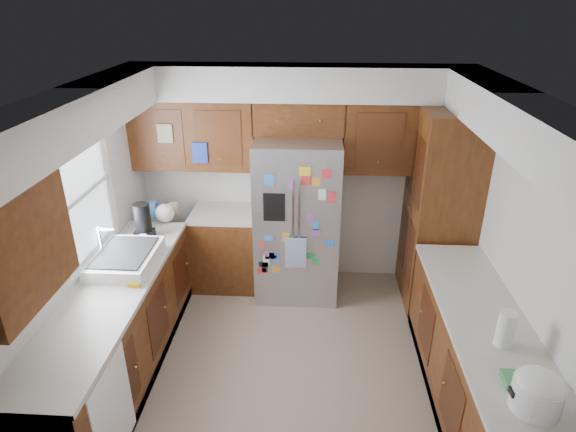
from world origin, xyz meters
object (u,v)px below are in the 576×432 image
(paper_towel, at_px, (506,329))
(pantry, at_px, (439,210))
(fridge, at_px, (297,219))
(rice_cooker, at_px, (538,391))

(paper_towel, bearing_deg, pantry, 90.32)
(pantry, relative_size, paper_towel, 7.97)
(fridge, distance_m, rice_cooker, 2.99)
(fridge, relative_size, paper_towel, 6.68)
(rice_cooker, bearing_deg, fridge, 120.13)
(pantry, xyz_separation_m, rice_cooker, (-0.00, -2.53, -0.02))
(pantry, height_order, fridge, pantry)
(pantry, distance_m, paper_towel, 1.97)
(fridge, height_order, paper_towel, fridge)
(pantry, relative_size, fridge, 1.19)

